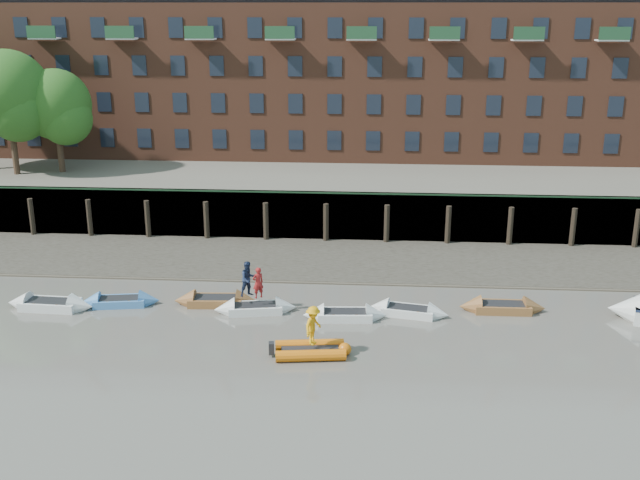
# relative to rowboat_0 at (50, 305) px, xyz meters

# --- Properties ---
(ground) EXTENTS (220.00, 220.00, 0.00)m
(ground) POSITION_rel_rowboat_0_xyz_m (15.55, -9.30, -0.24)
(ground) COLOR #5F5B53
(ground) RESTS_ON ground
(foreshore) EXTENTS (110.00, 8.00, 0.50)m
(foreshore) POSITION_rel_rowboat_0_xyz_m (15.55, 8.70, -0.24)
(foreshore) COLOR #3D382F
(foreshore) RESTS_ON ground
(mud_band) EXTENTS (110.00, 1.60, 0.10)m
(mud_band) POSITION_rel_rowboat_0_xyz_m (15.55, 5.30, -0.24)
(mud_band) COLOR #4C4336
(mud_band) RESTS_ON ground
(river_wall) EXTENTS (110.00, 1.23, 3.30)m
(river_wall) POSITION_rel_rowboat_0_xyz_m (15.55, 13.08, 1.36)
(river_wall) COLOR #2D2A26
(river_wall) RESTS_ON ground
(bank_terrace) EXTENTS (110.00, 28.00, 3.20)m
(bank_terrace) POSITION_rel_rowboat_0_xyz_m (15.55, 26.70, 1.36)
(bank_terrace) COLOR #5E594D
(bank_terrace) RESTS_ON ground
(apartment_terrace) EXTENTS (80.60, 15.56, 20.98)m
(apartment_terrace) POSITION_rel_rowboat_0_xyz_m (15.55, 27.70, 12.59)
(apartment_terrace) COLOR brown
(apartment_terrace) RESTS_ON bank_terrace
(tree_cluster) EXTENTS (11.76, 7.74, 9.40)m
(tree_cluster) POSITION_rel_rowboat_0_xyz_m (-10.07, 18.05, 8.77)
(tree_cluster) COLOR #3A281C
(tree_cluster) RESTS_ON bank_terrace
(rowboat_0) EXTENTS (4.66, 1.58, 1.33)m
(rowboat_0) POSITION_rel_rowboat_0_xyz_m (0.00, 0.00, 0.00)
(rowboat_0) COLOR silver
(rowboat_0) RESTS_ON ground
(rowboat_1) EXTENTS (4.24, 1.83, 1.19)m
(rowboat_1) POSITION_rel_rowboat_0_xyz_m (3.45, 0.73, -0.03)
(rowboat_1) COLOR #437CBA
(rowboat_1) RESTS_ON ground
(rowboat_2) EXTENTS (4.44, 1.51, 1.27)m
(rowboat_2) POSITION_rel_rowboat_0_xyz_m (8.46, 1.13, -0.01)
(rowboat_2) COLOR brown
(rowboat_2) RESTS_ON ground
(rowboat_3) EXTENTS (4.35, 1.90, 1.22)m
(rowboat_3) POSITION_rel_rowboat_0_xyz_m (10.68, 0.29, -0.02)
(rowboat_3) COLOR silver
(rowboat_3) RESTS_ON ground
(rowboat_4) EXTENTS (4.28, 1.49, 1.22)m
(rowboat_4) POSITION_rel_rowboat_0_xyz_m (15.30, -0.25, -0.02)
(rowboat_4) COLOR silver
(rowboat_4) RESTS_ON ground
(rowboat_5) EXTENTS (4.26, 2.01, 1.19)m
(rowboat_5) POSITION_rel_rowboat_0_xyz_m (18.49, 0.51, -0.02)
(rowboat_5) COLOR silver
(rowboat_5) RESTS_ON ground
(rowboat_6) EXTENTS (4.39, 1.30, 1.27)m
(rowboat_6) POSITION_rel_rowboat_0_xyz_m (23.33, 1.29, -0.01)
(rowboat_6) COLOR brown
(rowboat_6) RESTS_ON ground
(rib_tender) EXTENTS (3.50, 2.00, 0.59)m
(rib_tender) POSITION_rel_rowboat_0_xyz_m (14.04, -4.41, 0.02)
(rib_tender) COLOR #CF630C
(rib_tender) RESTS_ON ground
(person_rower_a) EXTENTS (0.71, 0.66, 1.63)m
(person_rower_a) POSITION_rel_rowboat_0_xyz_m (10.86, 0.26, 1.40)
(person_rower_a) COLOR maroon
(person_rower_a) RESTS_ON rowboat_3
(person_rower_b) EXTENTS (1.13, 1.08, 1.84)m
(person_rower_b) POSITION_rel_rowboat_0_xyz_m (10.34, 0.49, 1.51)
(person_rower_b) COLOR #19233F
(person_rower_b) RESTS_ON rowboat_3
(person_rib_crew) EXTENTS (1.10, 1.34, 1.80)m
(person_rib_crew) POSITION_rel_rowboat_0_xyz_m (14.04, -4.40, 1.22)
(person_rib_crew) COLOR orange
(person_rib_crew) RESTS_ON rib_tender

